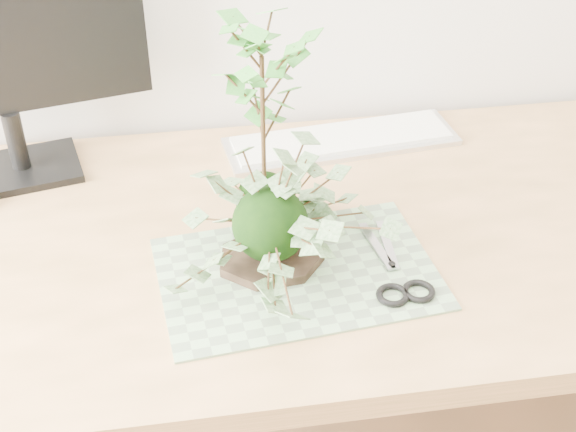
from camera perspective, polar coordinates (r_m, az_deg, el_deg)
The scene contains 7 objects.
desk at distance 1.33m, azimuth 1.99°, elevation -4.05°, with size 1.60×0.70×0.74m.
cutting_mat at distance 1.19m, azimuth 0.68°, elevation -4.09°, with size 0.40×0.27×0.00m, color #61785B.
stone_dish at distance 1.20m, azimuth -1.23°, elevation -3.01°, with size 0.17×0.17×0.01m, color black.
ivy_kokedama at distance 1.13m, azimuth -1.31°, elevation 1.57°, with size 0.35×0.35×0.22m.
maple_kokedama at distance 1.15m, azimuth -1.87°, elevation 10.27°, with size 0.24×0.24×0.38m.
keyboard at distance 1.50m, azimuth 3.82°, elevation 5.40°, with size 0.44×0.17×0.02m.
scissors at distance 1.18m, azimuth 7.90°, elevation -4.66°, with size 0.09×0.20×0.01m.
Camera 1 is at (-0.14, 0.23, 1.51)m, focal length 50.00 mm.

